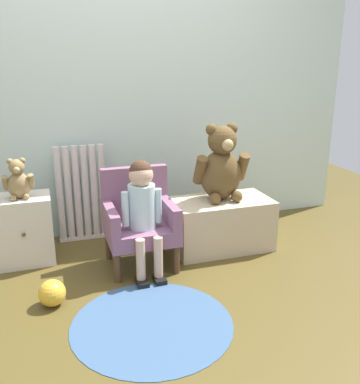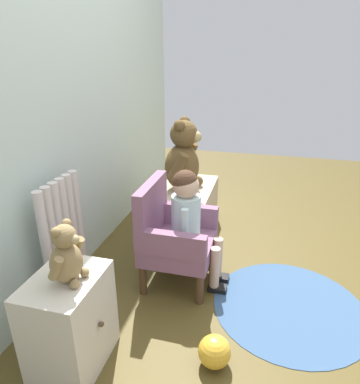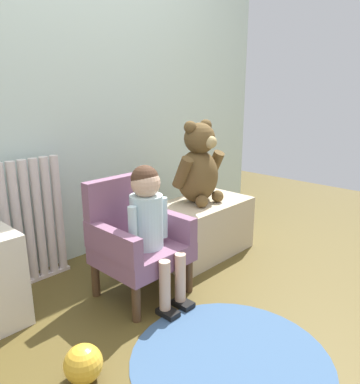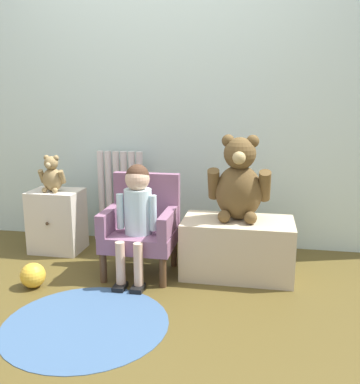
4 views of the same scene
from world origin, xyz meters
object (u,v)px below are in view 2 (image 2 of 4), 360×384
large_teddy_bear (183,159)px  floor_rug (289,307)px  radiator (65,242)px  low_bench (186,210)px  child_figure (190,213)px  small_teddy_bear (66,256)px  small_dresser (70,322)px  toy_ball (214,352)px  child_armchair (172,234)px

large_teddy_bear → floor_rug: large_teddy_bear is taller
radiator → low_bench: 1.05m
child_figure → small_teddy_bear: (-0.72, 0.34, 0.10)m
large_teddy_bear → child_figure: bearing=-162.3°
large_teddy_bear → floor_rug: size_ratio=0.64×
radiator → low_bench: (0.93, -0.46, -0.18)m
small_dresser → small_teddy_bear: (-0.00, -0.03, 0.34)m
floor_rug → toy_ball: bearing=144.2°
low_bench → floor_rug: (-0.71, -0.77, -0.18)m
small_dresser → floor_rug: small_dresser is taller
small_dresser → large_teddy_bear: 1.39m
child_figure → toy_ball: child_figure is taller
large_teddy_bear → floor_rug: bearing=-131.8°
small_teddy_bear → toy_ball: 0.79m
small_teddy_bear → toy_ball: small_teddy_bear is taller
small_teddy_bear → floor_rug: small_teddy_bear is taller
radiator → low_bench: size_ratio=1.03×
small_dresser → floor_rug: (0.62, -0.97, -0.22)m
toy_ball → large_teddy_bear: bearing=20.7°
radiator → toy_ball: 0.96m
radiator → small_dresser: radiator is taller
low_bench → floor_rug: 1.06m
child_armchair → toy_ball: 0.72m
small_dresser → small_teddy_bear: bearing=-92.0°
child_figure → low_bench: bearing=15.4°
small_dresser → small_teddy_bear: 0.34m
small_dresser → toy_ball: 0.66m
radiator → low_bench: radiator is taller
radiator → child_armchair: size_ratio=1.14×
child_figure → small_teddy_bear: 0.80m
child_figure → child_armchair: bearing=90.0°
radiator → floor_rug: bearing=-80.2°
child_armchair → low_bench: bearing=5.7°
large_teddy_bear → toy_ball: large_teddy_bear is taller
low_bench → large_teddy_bear: large_teddy_bear is taller
small_dresser → low_bench: 1.35m
child_armchair → toy_ball: bearing=-148.0°
child_armchair → floor_rug: child_armchair is taller
small_dresser → floor_rug: 1.17m
small_dresser → child_armchair: child_armchair is taller
low_bench → toy_ball: size_ratio=4.63×
small_dresser → toy_ball: (0.14, -0.62, -0.15)m
small_teddy_bear → floor_rug: bearing=-56.5°
child_armchair → large_teddy_bear: (0.61, 0.09, 0.28)m
radiator → large_teddy_bear: size_ratio=1.35×
small_dresser → child_figure: (0.72, -0.37, 0.24)m
floor_rug → low_bench: bearing=47.2°
low_bench → radiator: bearing=153.5°
low_bench → toy_ball: bearing=-160.5°
child_armchair → floor_rug: bearing=-97.9°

